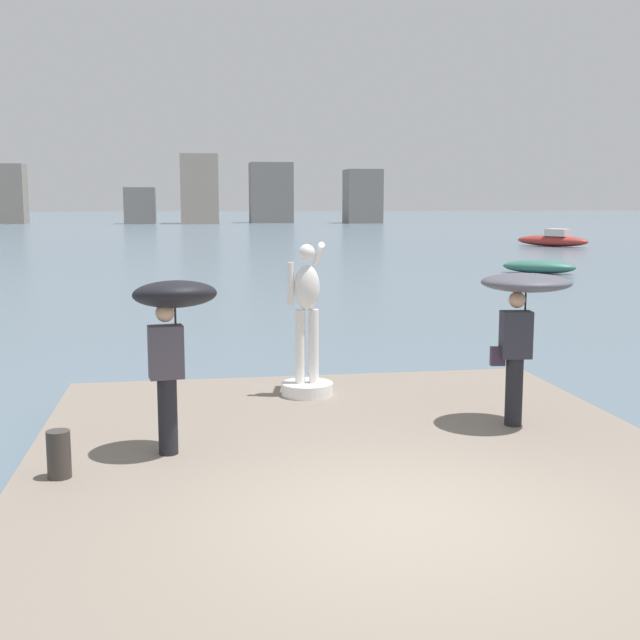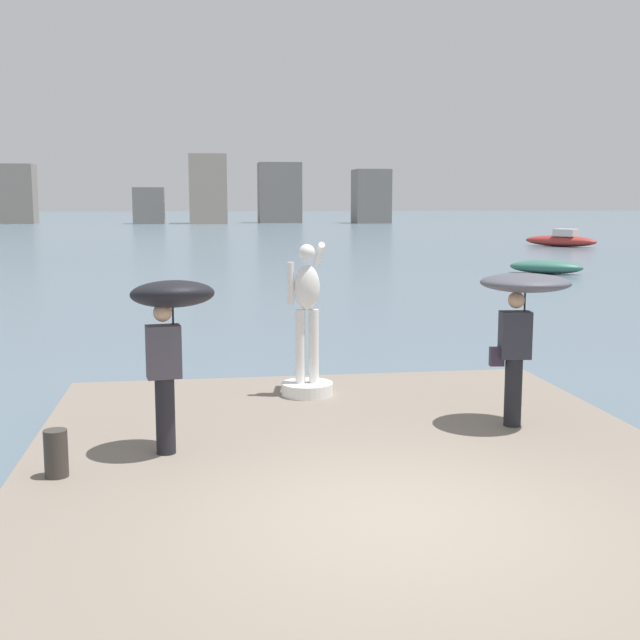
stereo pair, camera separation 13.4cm
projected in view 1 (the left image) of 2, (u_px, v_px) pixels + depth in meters
The scene contains 9 objects.
ground_plane at pixel (221, 258), 46.70m from camera, with size 400.00×400.00×0.00m, color slate.
pier at pixel (363, 479), 9.12m from camera, with size 7.48×9.13×0.40m, color slate.
statue_white_figure at pixel (307, 341), 12.09m from camera, with size 0.77×0.94×2.27m.
onlooker_left at pixel (172, 317), 9.20m from camera, with size 1.07×1.10×2.03m.
onlooker_right at pixel (523, 302), 10.37m from camera, with size 1.25×1.25×1.96m.
mooring_bollard at pixel (59, 454), 8.53m from camera, with size 0.25×0.25×0.50m, color #38332D.
boat_mid at pixel (553, 240), 58.48m from camera, with size 4.44×5.18×1.25m.
boat_rightward at pixel (539, 267), 36.88m from camera, with size 3.32×2.85×0.60m.
distant_skyline at pixel (202, 194), 116.25m from camera, with size 55.89×9.37×9.56m.
Camera 1 is at (-1.87, -7.02, 3.27)m, focal length 46.15 mm.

